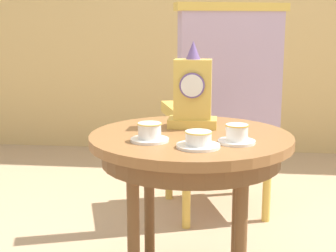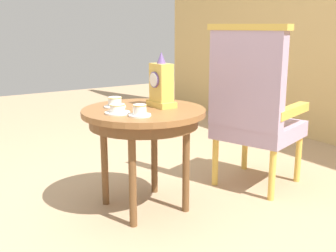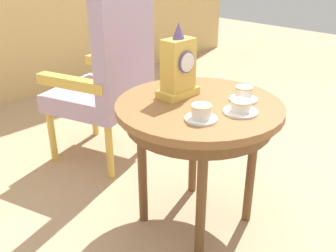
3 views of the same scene
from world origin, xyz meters
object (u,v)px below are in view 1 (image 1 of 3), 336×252
at_px(side_table, 191,154).
at_px(teacup_center, 237,135).
at_px(teacup_left, 150,133).
at_px(mantel_clock, 193,93).
at_px(armchair, 222,110).
at_px(teacup_right, 199,140).

bearing_deg(side_table, teacup_center, -36.18).
xyz_separation_m(teacup_left, teacup_center, (0.30, 0.00, -0.00)).
relative_size(side_table, teacup_left, 5.61).
xyz_separation_m(side_table, mantel_clock, (-0.00, 0.13, 0.21)).
height_order(side_table, armchair, armchair).
height_order(side_table, teacup_center, teacup_center).
height_order(teacup_right, teacup_center, teacup_center).
bearing_deg(mantel_clock, armchair, 80.24).
distance_m(teacup_right, teacup_center, 0.15).
distance_m(mantel_clock, armchair, 0.71).
relative_size(teacup_left, teacup_center, 1.04).
bearing_deg(teacup_left, side_table, 42.74).
relative_size(teacup_left, mantel_clock, 0.40).
bearing_deg(teacup_center, teacup_right, -149.41).
height_order(teacup_left, armchair, armchair).
bearing_deg(teacup_left, teacup_right, -21.70).
distance_m(teacup_left, teacup_center, 0.30).
xyz_separation_m(mantel_clock, armchair, (0.12, 0.67, -0.18)).
height_order(teacup_center, armchair, armchair).
height_order(teacup_center, mantel_clock, mantel_clock).
height_order(teacup_right, armchair, armchair).
distance_m(teacup_left, mantel_clock, 0.30).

